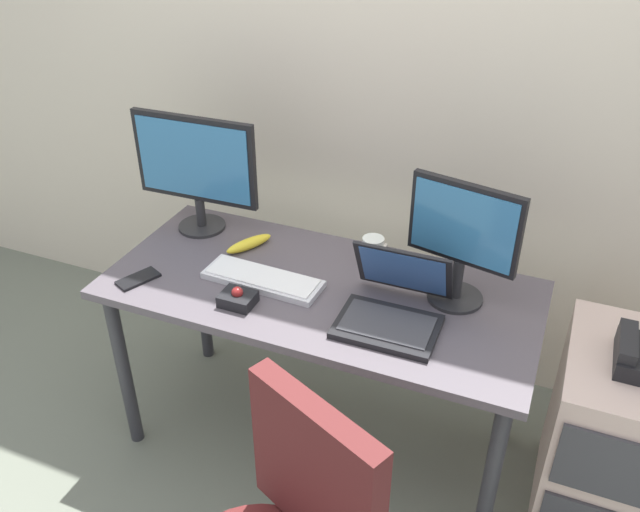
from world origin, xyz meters
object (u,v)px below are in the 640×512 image
monitor_main (195,166)px  coffee_mug (374,250)px  trackball_mouse (238,298)px  banana (249,244)px  cell_phone (138,279)px  laptop (393,305)px  monitor_side (463,236)px  keyboard (263,279)px  file_cabinet (616,443)px

monitor_main → coffee_mug: (0.69, 0.02, -0.21)m
monitor_main → trackball_mouse: monitor_main is taller
banana → cell_phone: bearing=-127.6°
laptop → coffee_mug: (-0.16, 0.29, -0.00)m
banana → monitor_side: bearing=-1.9°
keyboard → laptop: size_ratio=1.27×
laptop → coffee_mug: size_ratio=3.36×
laptop → coffee_mug: bearing=119.0°
keyboard → coffee_mug: (0.30, 0.26, 0.04)m
monitor_side → file_cabinet: bearing=-4.5°
trackball_mouse → monitor_side: bearing=24.7°
cell_phone → banana: banana is taller
keyboard → trackball_mouse: (-0.02, -0.14, 0.01)m
file_cabinet → monitor_main: bearing=175.0°
monitor_main → coffee_mug: monitor_main is taller
file_cabinet → cell_phone: bearing=-170.9°
file_cabinet → cell_phone: 1.67m
trackball_mouse → coffee_mug: coffee_mug is taller
file_cabinet → trackball_mouse: 1.31m
coffee_mug → keyboard: bearing=-139.1°
cell_phone → trackball_mouse: bearing=25.5°
laptop → banana: size_ratio=1.71×
monitor_side → keyboard: 0.68m
monitor_main → trackball_mouse: bearing=-46.4°
keyboard → file_cabinet: bearing=5.1°
monitor_main → monitor_side: size_ratio=1.17×
coffee_mug → cell_phone: size_ratio=0.68×
monitor_side → keyboard: size_ratio=1.00×
monitor_main → file_cabinet: bearing=-5.0°
keyboard → cell_phone: bearing=-159.3°
monitor_side → coffee_mug: monitor_side is taller
monitor_main → keyboard: 0.52m
monitor_main → cell_phone: monitor_main is taller
file_cabinet → trackball_mouse: bearing=-168.5°
coffee_mug → banana: 0.46m
file_cabinet → banana: banana is taller
trackball_mouse → coffee_mug: (0.32, 0.41, 0.03)m
monitor_side → keyboard: (-0.62, -0.15, -0.22)m
monitor_side → coffee_mug: bearing=160.6°
file_cabinet → coffee_mug: (-0.90, 0.16, 0.43)m
trackball_mouse → banana: 0.34m
coffee_mug → banana: coffee_mug is taller
cell_phone → laptop: bearing=32.5°
trackball_mouse → monitor_main: bearing=133.6°
file_cabinet → monitor_main: monitor_main is taller
banana → file_cabinet: bearing=-3.0°
laptop → cell_phone: bearing=-171.7°
banana → laptop: bearing=-18.4°
laptop → cell_phone: 0.87m
monitor_main → trackball_mouse: size_ratio=4.41×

